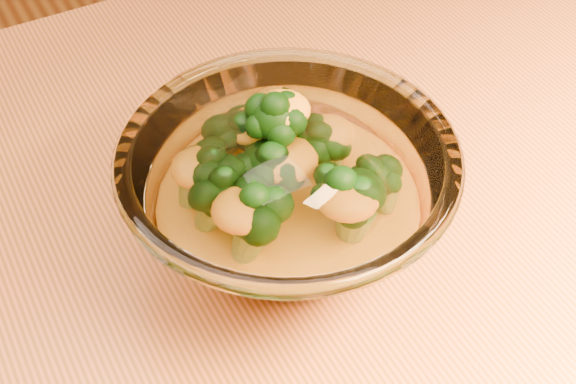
{
  "coord_description": "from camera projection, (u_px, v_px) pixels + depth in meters",
  "views": [
    {
      "loc": [
        -0.21,
        -0.36,
        1.23
      ],
      "look_at": [
        -0.02,
        -0.0,
        0.81
      ],
      "focal_mm": 50.0,
      "sensor_mm": 36.0,
      "label": 1
    }
  ],
  "objects": [
    {
      "name": "table",
      "position": [
        309.0,
        310.0,
        0.7
      ],
      "size": [
        1.2,
        0.8,
        0.75
      ],
      "color": "#D2723F",
      "rests_on": "ground"
    },
    {
      "name": "glass_bowl",
      "position": [
        288.0,
        197.0,
        0.59
      ],
      "size": [
        0.24,
        0.24,
        0.11
      ],
      "color": "white",
      "rests_on": "table"
    },
    {
      "name": "cheese_sauce",
      "position": [
        288.0,
        218.0,
        0.6
      ],
      "size": [
        0.14,
        0.14,
        0.04
      ],
      "primitive_type": "ellipsoid",
      "color": "#F3A614",
      "rests_on": "glass_bowl"
    },
    {
      "name": "broccoli_heap",
      "position": [
        276.0,
        174.0,
        0.57
      ],
      "size": [
        0.15,
        0.16,
        0.09
      ],
      "color": "black",
      "rests_on": "cheese_sauce"
    }
  ]
}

